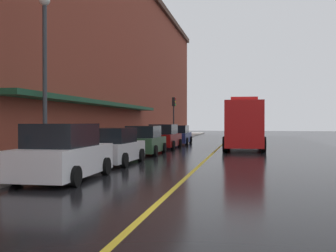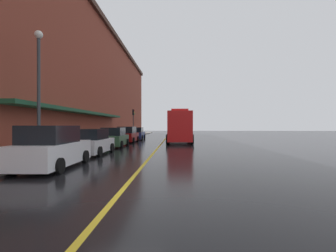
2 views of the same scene
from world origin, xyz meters
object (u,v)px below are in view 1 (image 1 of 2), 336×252
at_px(fire_truck, 244,125).
at_px(traffic_light_near, 174,110).
at_px(parked_car_4, 178,135).
at_px(parked_car_2, 144,141).
at_px(parked_car_3, 164,137).
at_px(street_lamp_left, 45,61).
at_px(parking_meter_0, 152,133).
at_px(parked_car_0, 64,154).
at_px(parked_car_1, 114,147).

distance_m(fire_truck, traffic_light_near, 13.19).
bearing_deg(parked_car_4, parked_car_2, 178.04).
bearing_deg(fire_truck, parked_car_3, -84.87).
distance_m(street_lamp_left, traffic_light_near, 25.88).
height_order(parked_car_2, traffic_light_near, traffic_light_near).
relative_size(fire_truck, traffic_light_near, 2.17).
height_order(parked_car_3, parking_meter_0, parked_car_3).
xyz_separation_m(fire_truck, street_lamp_left, (-7.82, -14.86, 2.70)).
xyz_separation_m(fire_truck, parking_meter_0, (-7.22, 1.70, -0.64)).
xyz_separation_m(parked_car_2, parked_car_4, (0.09, 11.45, -0.02)).
height_order(parked_car_0, traffic_light_near, traffic_light_near).
relative_size(parked_car_3, parked_car_4, 0.91).
bearing_deg(parked_car_2, parked_car_4, -0.95).
bearing_deg(parked_car_3, traffic_light_near, 7.73).
xyz_separation_m(parked_car_3, parked_car_4, (0.07, 5.62, -0.05)).
distance_m(parked_car_1, parked_car_3, 11.53).
bearing_deg(parking_meter_0, fire_truck, -13.29).
relative_size(parked_car_0, parked_car_4, 0.97).
height_order(parked_car_2, parked_car_4, parked_car_2).
bearing_deg(parked_car_0, fire_truck, -19.69).
distance_m(parked_car_4, fire_truck, 7.68).
relative_size(parked_car_1, parked_car_2, 1.02).
distance_m(parked_car_0, traffic_light_near, 28.44).
bearing_deg(parked_car_1, fire_truck, -24.90).
bearing_deg(fire_truck, street_lamp_left, -28.37).
height_order(street_lamp_left, traffic_light_near, street_lamp_left).
bearing_deg(street_lamp_left, parked_car_2, 76.70).
bearing_deg(parking_meter_0, parked_car_2, -80.23).
bearing_deg(parked_car_3, parked_car_1, -178.98).
distance_m(parked_car_1, traffic_light_near, 23.26).
bearing_deg(traffic_light_near, street_lamp_left, -91.47).
xyz_separation_m(parked_car_0, parked_car_4, (0.09, 22.37, -0.10)).
bearing_deg(parked_car_1, traffic_light_near, 4.04).
bearing_deg(street_lamp_left, fire_truck, 62.26).
bearing_deg(parked_car_4, street_lamp_left, 172.50).
bearing_deg(street_lamp_left, parked_car_1, 53.75).
bearing_deg(traffic_light_near, parked_car_4, -76.52).
height_order(parked_car_0, fire_truck, fire_truck).
bearing_deg(fire_truck, parked_car_1, -26.22).
height_order(fire_truck, traffic_light_near, traffic_light_near).
bearing_deg(street_lamp_left, parked_car_4, 84.01).
bearing_deg(parked_car_3, street_lamp_left, 173.01).
relative_size(parked_car_1, fire_truck, 0.46).
distance_m(parked_car_3, parking_meter_0, 2.70).
bearing_deg(fire_truck, parking_meter_0, -103.92).
xyz_separation_m(fire_truck, traffic_light_near, (-7.15, 10.99, 1.46)).
bearing_deg(parking_meter_0, parked_car_4, 65.97).
distance_m(parked_car_4, traffic_light_near, 6.56).
bearing_deg(parked_car_4, parked_car_0, 178.25).
height_order(parked_car_1, parked_car_2, parked_car_2).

